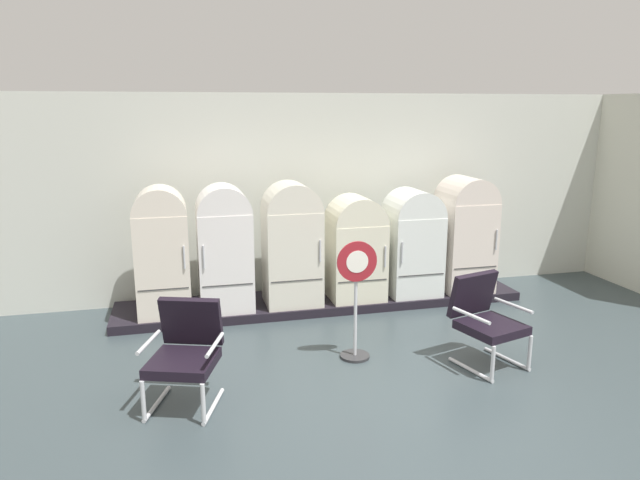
# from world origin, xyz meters

# --- Properties ---
(ground) EXTENTS (12.00, 10.00, 0.05)m
(ground) POSITION_xyz_m (0.00, 0.00, -0.03)
(ground) COLOR #364145
(back_wall) EXTENTS (11.76, 0.12, 2.83)m
(back_wall) POSITION_xyz_m (0.00, 3.66, 1.43)
(back_wall) COLOR silver
(back_wall) RESTS_ON ground
(display_plinth) EXTENTS (5.46, 0.95, 0.11)m
(display_plinth) POSITION_xyz_m (0.00, 3.02, 0.06)
(display_plinth) COLOR black
(display_plinth) RESTS_ON ground
(refrigerator_0) EXTENTS (0.64, 0.63, 1.60)m
(refrigerator_0) POSITION_xyz_m (-2.06, 2.89, 0.96)
(refrigerator_0) COLOR silver
(refrigerator_0) RESTS_ON display_plinth
(refrigerator_1) EXTENTS (0.67, 0.66, 1.59)m
(refrigerator_1) POSITION_xyz_m (-1.30, 2.91, 0.96)
(refrigerator_1) COLOR white
(refrigerator_1) RESTS_ON display_plinth
(refrigerator_2) EXTENTS (0.72, 0.65, 1.60)m
(refrigerator_2) POSITION_xyz_m (-0.44, 2.90, 0.96)
(refrigerator_2) COLOR silver
(refrigerator_2) RESTS_ON display_plinth
(refrigerator_3) EXTENTS (0.71, 0.69, 1.39)m
(refrigerator_3) POSITION_xyz_m (0.43, 2.92, 0.84)
(refrigerator_3) COLOR silver
(refrigerator_3) RESTS_ON display_plinth
(refrigerator_4) EXTENTS (0.70, 0.72, 1.44)m
(refrigerator_4) POSITION_xyz_m (1.25, 2.93, 0.87)
(refrigerator_4) COLOR white
(refrigerator_4) RESTS_ON display_plinth
(refrigerator_5) EXTENTS (0.68, 0.72, 1.59)m
(refrigerator_5) POSITION_xyz_m (2.04, 2.94, 0.96)
(refrigerator_5) COLOR silver
(refrigerator_5) RESTS_ON display_plinth
(armchair_left) EXTENTS (0.77, 0.83, 0.95)m
(armchair_left) POSITION_xyz_m (-1.84, 0.75, 0.51)
(armchair_left) COLOR silver
(armchair_left) RESTS_ON ground
(armchair_right) EXTENTS (0.75, 0.81, 0.95)m
(armchair_right) POSITION_xyz_m (1.21, 0.86, 0.51)
(armchair_right) COLOR silver
(armchair_right) RESTS_ON ground
(sign_stand) EXTENTS (0.43, 0.32, 1.30)m
(sign_stand) POSITION_xyz_m (-0.07, 1.29, 0.60)
(sign_stand) COLOR #2D2D30
(sign_stand) RESTS_ON ground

